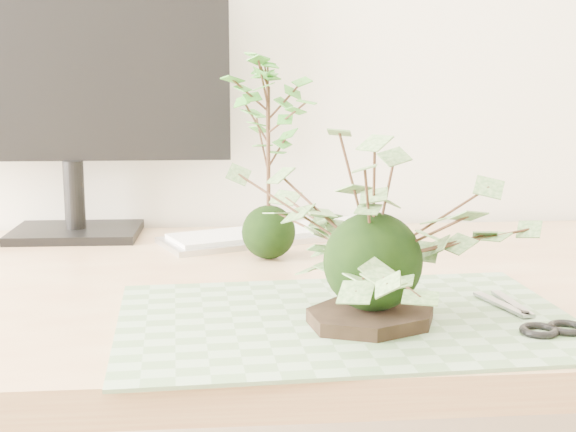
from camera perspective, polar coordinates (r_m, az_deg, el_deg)
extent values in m
cube|color=tan|center=(1.07, 3.79, -5.38)|extent=(1.60, 0.70, 0.04)
cube|color=#5A7E51|center=(0.88, 4.18, -7.36)|extent=(0.51, 0.35, 0.00)
cylinder|color=black|center=(0.86, 5.96, -7.09)|extent=(0.20, 0.20, 0.01)
sphere|color=black|center=(0.85, 6.04, -3.24)|extent=(0.10, 0.10, 0.10)
sphere|color=black|center=(1.15, -1.39, -1.15)|extent=(0.08, 0.08, 0.08)
cylinder|color=#352114|center=(1.13, -1.41, 4.40)|extent=(0.01, 0.01, 0.19)
cube|color=#BCBCBF|center=(1.30, -0.38, -1.36)|extent=(0.41, 0.25, 0.01)
cube|color=silver|center=(1.29, -0.38, -1.03)|extent=(0.37, 0.22, 0.01)
cube|color=black|center=(1.35, -14.83, -1.13)|extent=(0.21, 0.15, 0.01)
cylinder|color=black|center=(1.34, -14.96, 1.47)|extent=(0.03, 0.03, 0.11)
cube|color=black|center=(1.33, -15.34, 10.75)|extent=(0.51, 0.04, 0.32)
cube|color=gray|center=(0.95, 15.32, -6.12)|extent=(0.04, 0.10, 0.00)
cube|color=gray|center=(0.96, 16.11, -6.08)|extent=(0.02, 0.10, 0.00)
torus|color=black|center=(0.87, 16.90, -7.74)|extent=(0.05, 0.05, 0.01)
torus|color=black|center=(0.88, 18.85, -7.60)|extent=(0.05, 0.05, 0.01)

